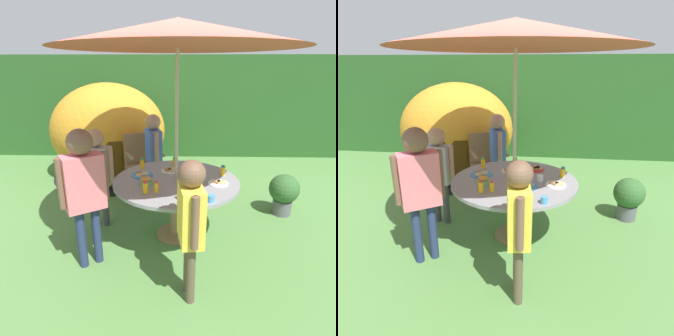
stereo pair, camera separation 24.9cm
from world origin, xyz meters
TOP-DOWN VIEW (x-y plane):
  - ground_plane at (0.00, 0.00)m, footprint 10.00×10.00m
  - hedge_backdrop at (0.00, 3.48)m, footprint 9.00×0.70m
  - garden_table at (0.00, 0.00)m, footprint 1.38×1.38m
  - patio_umbrella at (0.00, 0.00)m, footprint 2.39×2.39m
  - wooden_chair at (-0.50, 1.15)m, footprint 0.63×0.61m
  - dome_tent at (-1.19, 1.99)m, footprint 2.22×2.22m
  - potted_plant at (1.42, 0.56)m, footprint 0.39×0.39m
  - child_in_blue_shirt at (-0.33, 1.01)m, footprint 0.27×0.41m
  - child_in_grey_shirt at (-0.93, 0.22)m, footprint 0.41×0.24m
  - child_in_pink_shirt at (-0.85, -0.54)m, footprint 0.41×0.36m
  - child_in_yellow_shirt at (0.12, -0.95)m, footprint 0.21×0.42m
  - snack_bowl at (-0.32, -0.14)m, footprint 0.13×0.13m
  - plate_near_right at (-0.07, 0.27)m, footprint 0.21×0.21m
  - plate_center_front at (0.45, -0.10)m, footprint 0.22×0.22m
  - plate_far_right at (-0.39, 0.12)m, footprint 0.25×0.25m
  - plate_near_left at (0.24, 0.36)m, footprint 0.19×0.19m
  - plate_front_edge at (0.14, -0.16)m, footprint 0.24×0.24m
  - juice_bottle_far_left at (-0.30, -0.35)m, footprint 0.05×0.05m
  - juice_bottle_center_back at (-0.20, -0.33)m, footprint 0.05×0.05m
  - juice_bottle_mid_left at (-0.02, 0.45)m, footprint 0.05×0.05m
  - juice_bottle_mid_right at (0.04, -0.49)m, footprint 0.05×0.05m
  - juice_bottle_back_edge at (0.54, 0.17)m, footprint 0.06×0.06m
  - juice_bottle_spot_a at (-0.41, 0.36)m, footprint 0.05×0.05m
  - cup_near at (0.32, -0.53)m, footprint 0.07×0.07m
  - cup_far at (0.28, 0.01)m, footprint 0.07×0.07m

SIDE VIEW (x-z plane):
  - ground_plane at x=0.00m, z-range -0.02..0.00m
  - potted_plant at x=1.42m, z-range 0.04..0.60m
  - wooden_chair at x=-0.50m, z-range 0.07..1.01m
  - garden_table at x=0.00m, z-range 0.24..0.94m
  - plate_far_right at x=-0.39m, z-range 0.69..0.73m
  - plate_front_edge at x=0.14m, z-range 0.69..0.73m
  - plate_center_front at x=0.45m, z-range 0.69..0.73m
  - plate_near_right at x=-0.07m, z-range 0.70..0.73m
  - plate_near_left at x=0.24m, z-range 0.70..0.73m
  - cup_far at x=0.28m, z-range 0.70..0.76m
  - cup_near at x=0.32m, z-range 0.70..0.77m
  - snack_bowl at x=-0.32m, z-range 0.70..0.78m
  - juice_bottle_mid_right at x=0.04m, z-range 0.70..0.80m
  - juice_bottle_back_edge at x=0.54m, z-range 0.70..0.81m
  - juice_bottle_center_back at x=-0.20m, z-range 0.70..0.81m
  - juice_bottle_far_left at x=-0.30m, z-range 0.70..0.82m
  - juice_bottle_mid_left at x=-0.02m, z-range 0.70..0.82m
  - juice_bottle_spot_a at x=-0.41m, z-range 0.70..0.83m
  - child_in_grey_shirt at x=-0.93m, z-range 0.17..1.39m
  - child_in_yellow_shirt at x=0.12m, z-range 0.17..1.41m
  - child_in_blue_shirt at x=-0.33m, z-range 0.17..1.43m
  - dome_tent at x=-1.19m, z-range -0.01..1.62m
  - child_in_pink_shirt at x=-0.85m, z-range 0.19..1.57m
  - hedge_backdrop at x=0.00m, z-range 0.00..2.10m
  - patio_umbrella at x=0.00m, z-range 1.02..3.33m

